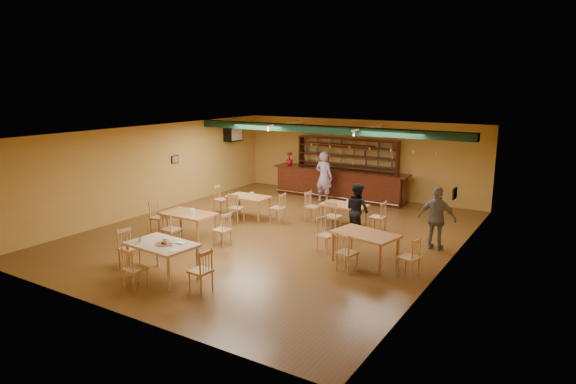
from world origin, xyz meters
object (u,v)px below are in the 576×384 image
Objects in this scene: bar_counter at (339,184)px; patron_right_a at (357,210)px; dining_table_b at (344,215)px; patron_bar at (324,177)px; dining_table_d at (365,248)px; dining_table_c at (189,226)px; dining_table_a at (249,207)px; near_table at (163,261)px.

bar_counter is 4.93m from patron_right_a.
patron_right_a is (0.80, -0.80, 0.44)m from dining_table_b.
dining_table_d is at bearing 131.82° from patron_bar.
patron_right_a is (2.85, -3.35, -0.16)m from patron_bar.
dining_table_c is 4.85m from patron_right_a.
dining_table_b is 3.30m from dining_table_d.
patron_bar is at bearing 70.06° from dining_table_a.
patron_bar reaches higher than patron_right_a.
bar_counter is 7.12m from dining_table_d.
near_table reaches higher than dining_table_a.
dining_table_c is (-1.40, -6.90, -0.18)m from bar_counter.
dining_table_b is at bearing 133.97° from patron_bar.
near_table is 8.61m from patron_bar.
patron_right_a is (2.60, -4.18, 0.23)m from bar_counter.
patron_bar is at bearing 79.34° from dining_table_c.
dining_table_c is at bearing 60.63° from patron_right_a.
dining_table_b is at bearing 11.42° from dining_table_a.
dining_table_a is at bearing -108.40° from bar_counter.
patron_right_a is (3.96, -0.10, 0.44)m from dining_table_a.
near_table is at bearing -102.85° from dining_table_b.
dining_table_d is at bearing -53.01° from dining_table_b.
bar_counter is at bearing 95.26° from near_table.
dining_table_d is at bearing -58.99° from bar_counter.
dining_table_d reaches higher than dining_table_b.
dining_table_d is 0.98× the size of patron_right_a.
dining_table_a is at bearing 89.30° from dining_table_c.
patron_bar is (1.11, 3.25, 0.60)m from dining_table_a.
patron_bar is 1.20× the size of patron_right_a.
dining_table_a is 1.02× the size of dining_table_b.
patron_right_a is at bearing 69.20° from near_table.
dining_table_d is 2.23m from patron_right_a.
patron_bar reaches higher than bar_counter.
dining_table_d is (1.87, -2.72, 0.04)m from dining_table_b.
near_table reaches higher than dining_table_c.
near_table is (-1.66, -6.03, 0.07)m from dining_table_b.
dining_table_d is at bearing 47.57° from near_table.
dining_table_b is 1.22m from patron_right_a.
dining_table_a is 3.24m from dining_table_b.
bar_counter reaches higher than near_table.
dining_table_a is 2.82m from dining_table_c.
dining_table_a is at bearing 110.08° from near_table.
bar_counter is 3.50× the size of dining_table_d.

